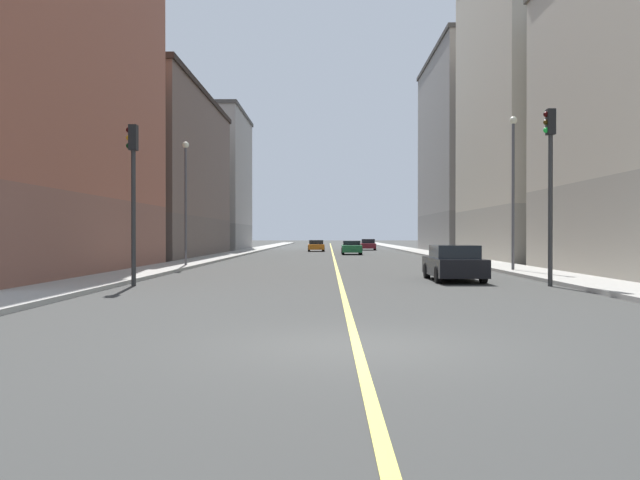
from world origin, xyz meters
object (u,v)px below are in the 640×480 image
object	(u,v)px
traffic_light_left_near	(550,172)
car_orange	(316,246)
building_right_midblock	(141,175)
building_right_distant	(199,182)
street_lamp_right_near	(186,190)
car_black	(454,263)
car_green	(352,248)
street_lamp_left_near	(513,177)
car_maroon	(368,245)
building_left_mid	(555,100)
building_left_far	(484,153)
traffic_light_right_near	(133,181)

from	to	relation	value
traffic_light_left_near	car_orange	xyz separation A→B (m)	(-9.10, 48.18, -3.40)
building_right_midblock	building_right_distant	bearing A→B (deg)	90.00
street_lamp_right_near	car_black	size ratio (longest dim) A/B	1.53
building_right_midblock	street_lamp_right_near	bearing A→B (deg)	-66.75
building_right_distant	car_green	size ratio (longest dim) A/B	3.75
street_lamp_left_near	street_lamp_right_near	world-z (taller)	street_lamp_left_near
car_maroon	building_left_mid	bearing A→B (deg)	-69.40
building_right_midblock	street_lamp_left_near	world-z (taller)	building_right_midblock
building_left_far	street_lamp_right_near	world-z (taller)	building_left_far
traffic_light_right_near	car_green	bearing A→B (deg)	76.25
building_left_mid	car_maroon	world-z (taller)	building_left_mid
building_left_far	car_green	world-z (taller)	building_left_far
building_right_midblock	car_black	distance (m)	34.79
traffic_light_left_near	car_orange	distance (m)	49.15
traffic_light_right_near	street_lamp_right_near	xyz separation A→B (m)	(-0.98, 13.05, 0.60)
building_left_mid	car_maroon	distance (m)	34.38
building_left_far	street_lamp_left_near	size ratio (longest dim) A/B	2.83
car_maroon	car_black	world-z (taller)	car_black
building_right_distant	street_lamp_left_near	world-z (taller)	building_right_distant
building_right_midblock	street_lamp_right_near	distance (m)	18.99
traffic_light_left_near	traffic_light_right_near	distance (m)	14.71
car_black	car_green	bearing A→B (deg)	94.62
street_lamp_right_near	car_orange	bearing A→B (deg)	79.37
building_left_far	traffic_light_left_near	bearing A→B (deg)	-100.57
building_left_far	car_maroon	bearing A→B (deg)	141.44
building_right_distant	street_lamp_left_near	xyz separation A→B (m)	(24.14, -46.02, -3.58)
car_maroon	building_right_midblock	bearing A→B (deg)	-129.86
car_black	car_orange	bearing A→B (deg)	97.84
building_left_far	street_lamp_left_near	distance (m)	38.30
traffic_light_left_near	street_lamp_left_near	bearing A→B (deg)	82.89
street_lamp_right_near	car_green	bearing A→B (deg)	67.32
street_lamp_right_near	building_left_far	bearing A→B (deg)	53.16
street_lamp_right_near	building_left_mid	bearing A→B (deg)	24.15
traffic_light_left_near	traffic_light_right_near	world-z (taller)	traffic_light_left_near
building_right_distant	street_lamp_left_near	distance (m)	52.09
traffic_light_right_near	car_green	distance (m)	38.36
car_black	traffic_light_left_near	bearing A→B (deg)	-43.89
building_left_far	car_orange	xyz separation A→B (m)	(-17.55, 2.91, -9.71)
car_green	building_right_distant	bearing A→B (deg)	135.79
building_left_mid	traffic_light_left_near	xyz separation A→B (m)	(-8.45, -23.87, -7.42)
building_left_far	car_maroon	world-z (taller)	building_left_far
street_lamp_right_near	car_orange	size ratio (longest dim) A/B	1.68
building_left_mid	building_left_far	distance (m)	21.43
building_right_midblock	building_right_distant	size ratio (longest dim) A/B	1.51
building_right_distant	street_lamp_left_near	size ratio (longest dim) A/B	2.23
traffic_light_right_near	car_maroon	size ratio (longest dim) A/B	1.23
car_orange	traffic_light_left_near	bearing A→B (deg)	-79.31
traffic_light_right_near	building_left_far	bearing A→B (deg)	62.91
car_black	building_right_midblock	bearing A→B (deg)	126.30
car_maroon	street_lamp_right_near	bearing A→B (deg)	-107.02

